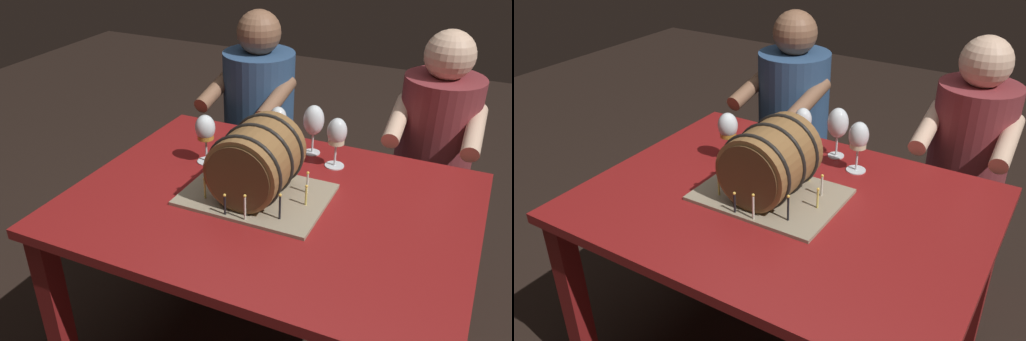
% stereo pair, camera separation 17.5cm
% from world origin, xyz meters
% --- Properties ---
extents(dining_table, '(1.32, 1.00, 0.76)m').
position_xyz_m(dining_table, '(0.00, 0.00, 0.65)').
color(dining_table, maroon).
rests_on(dining_table, ground).
extents(barrel_cake, '(0.47, 0.35, 0.27)m').
position_xyz_m(barrel_cake, '(-0.05, -0.00, 0.88)').
color(barrel_cake, gray).
rests_on(barrel_cake, dining_table).
extents(wine_glass_empty, '(0.08, 0.08, 0.20)m').
position_xyz_m(wine_glass_empty, '(0.01, 0.39, 0.89)').
color(wine_glass_empty, white).
rests_on(wine_glass_empty, dining_table).
extents(wine_glass_amber, '(0.07, 0.07, 0.19)m').
position_xyz_m(wine_glass_amber, '(-0.33, 0.15, 0.89)').
color(wine_glass_amber, white).
rests_on(wine_glass_amber, dining_table).
extents(wine_glass_white, '(0.07, 0.07, 0.19)m').
position_xyz_m(wine_glass_white, '(0.12, 0.32, 0.89)').
color(wine_glass_white, white).
rests_on(wine_glass_white, dining_table).
extents(wine_glass_red, '(0.07, 0.07, 0.17)m').
position_xyz_m(wine_glass_red, '(-0.13, 0.37, 0.87)').
color(wine_glass_red, white).
rests_on(wine_glass_red, dining_table).
extents(person_seated_left, '(0.38, 0.47, 1.19)m').
position_xyz_m(person_seated_left, '(-0.42, 0.80, 0.55)').
color(person_seated_left, '#1B2D46').
rests_on(person_seated_left, ground).
extents(person_seated_right, '(0.37, 0.46, 1.18)m').
position_xyz_m(person_seated_right, '(0.42, 0.80, 0.54)').
color(person_seated_right, '#4C1B1E').
rests_on(person_seated_right, ground).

